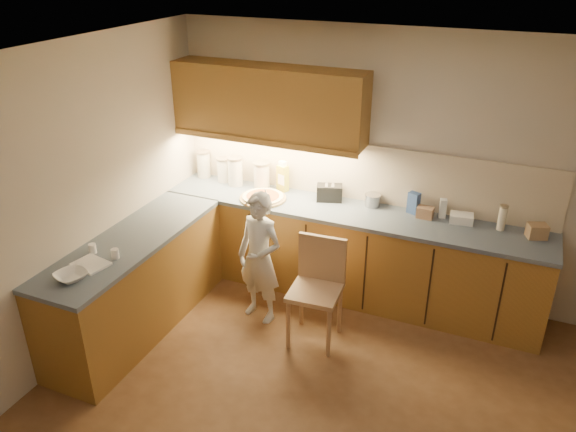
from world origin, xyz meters
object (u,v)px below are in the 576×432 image
(pizza_on_board, at_px, (263,197))
(toaster, at_px, (329,193))
(child, at_px, (260,258))
(wooden_chair, at_px, (318,283))
(oil_jug, at_px, (283,177))

(pizza_on_board, bearing_deg, toaster, 21.26)
(child, height_order, wooden_chair, child)
(oil_jug, bearing_deg, child, -79.49)
(oil_jug, bearing_deg, toaster, -4.15)
(wooden_chair, relative_size, oil_jug, 2.95)
(wooden_chair, height_order, oil_jug, oil_jug)
(pizza_on_board, relative_size, wooden_chair, 0.49)
(pizza_on_board, relative_size, oil_jug, 1.45)
(wooden_chair, distance_m, oil_jug, 1.33)
(child, relative_size, wooden_chair, 1.33)
(child, bearing_deg, toaster, 80.90)
(pizza_on_board, xyz_separation_m, oil_jug, (0.09, 0.28, 0.13))
(wooden_chair, bearing_deg, oil_jug, 124.46)
(wooden_chair, xyz_separation_m, toaster, (-0.24, 0.93, 0.45))
(pizza_on_board, xyz_separation_m, child, (0.26, -0.63, -0.30))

